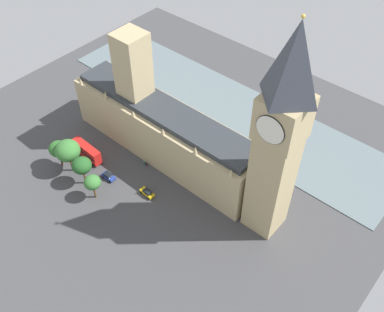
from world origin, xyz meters
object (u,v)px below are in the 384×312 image
plane_tree_under_trees (92,182)px  double_decker_bus_corner (87,151)px  street_lamp_near_tower (60,157)px  pedestrian_leading (146,164)px  plane_tree_kerbside (58,149)px  pedestrian_midblock (144,163)px  plane_tree_far_end (82,166)px  car_yellow_cab_opposite_hall (147,193)px  parliament_building (161,126)px  car_blue_by_river_gate (108,176)px  clock_tower (279,137)px  plane_tree_trailing (68,151)px

plane_tree_under_trees → double_decker_bus_corner: bearing=-122.4°
street_lamp_near_tower → plane_tree_under_trees: bearing=86.4°
pedestrian_leading → plane_tree_kerbside: plane_tree_kerbside is taller
plane_tree_kerbside → pedestrian_leading: bearing=130.0°
pedestrian_midblock → plane_tree_far_end: size_ratio=0.17×
car_yellow_cab_opposite_hall → street_lamp_near_tower: size_ratio=0.76×
parliament_building → pedestrian_midblock: bearing=-0.3°
pedestrian_leading → street_lamp_near_tower: bearing=-19.0°
car_yellow_cab_opposite_hall → pedestrian_midblock: (-7.51, -8.74, -0.16)m
pedestrian_midblock → plane_tree_kerbside: size_ratio=0.18×
car_blue_by_river_gate → plane_tree_kerbside: size_ratio=0.48×
plane_tree_under_trees → street_lamp_near_tower: bearing=-93.6°
pedestrian_midblock → street_lamp_near_tower: (16.25, -17.29, 3.45)m
car_blue_by_river_gate → plane_tree_far_end: 8.85m
pedestrian_leading → plane_tree_kerbside: size_ratio=0.18×
clock_tower → car_blue_by_river_gate: (16.37, -41.53, -29.02)m
double_decker_bus_corner → plane_tree_kerbside: bearing=156.2°
car_blue_by_river_gate → plane_tree_far_end: size_ratio=0.45×
pedestrian_midblock → car_yellow_cab_opposite_hall: bearing=-68.0°
pedestrian_leading → plane_tree_far_end: bearing=1.5°
clock_tower → plane_tree_kerbside: size_ratio=6.57×
pedestrian_midblock → plane_tree_trailing: 21.78m
parliament_building → street_lamp_near_tower: parliament_building is taller
parliament_building → car_yellow_cab_opposite_hall: 19.70m
car_yellow_cab_opposite_hall → street_lamp_near_tower: 27.65m
plane_tree_kerbside → plane_tree_trailing: (-0.62, 3.99, 1.42)m
pedestrian_midblock → plane_tree_kerbside: (15.68, -17.97, 5.81)m
clock_tower → plane_tree_trailing: clock_tower is taller
pedestrian_leading → car_blue_by_river_gate: bearing=5.0°
double_decker_bus_corner → plane_tree_far_end: size_ratio=1.12×
car_blue_by_river_gate → street_lamp_near_tower: size_ratio=0.72×
clock_tower → car_yellow_cab_opposite_hall: size_ratio=12.86×
parliament_building → plane_tree_under_trees: (25.13, -1.42, -3.61)m
pedestrian_midblock → street_lamp_near_tower: 23.97m
car_yellow_cab_opposite_hall → plane_tree_kerbside: bearing=110.3°
parliament_building → plane_tree_under_trees: size_ratio=7.74×
parliament_building → plane_tree_trailing: parliament_building is taller
parliament_building → street_lamp_near_tower: (24.12, -17.33, -5.42)m
pedestrian_leading → street_lamp_near_tower: 24.56m
car_blue_by_river_gate → double_decker_bus_corner: bearing=-100.0°
pedestrian_midblock → plane_tree_kerbside: bearing=-166.2°
plane_tree_under_trees → pedestrian_leading: bearing=172.9°
car_yellow_cab_opposite_hall → plane_tree_under_trees: bearing=137.2°
plane_tree_trailing → car_blue_by_river_gate: bearing=114.7°
car_blue_by_river_gate → street_lamp_near_tower: 15.01m
car_blue_by_river_gate → pedestrian_midblock: (-10.41, 3.86, -0.16)m
pedestrian_leading → pedestrian_midblock: bearing=-59.1°
clock_tower → pedestrian_midblock: (5.96, -37.67, -29.17)m
double_decker_bus_corner → plane_tree_under_trees: size_ratio=1.32×
car_yellow_cab_opposite_hall → plane_tree_under_trees: (9.75, -10.12, 5.11)m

